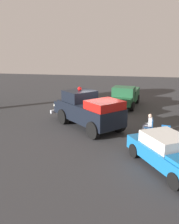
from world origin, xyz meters
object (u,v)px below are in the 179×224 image
at_px(vintage_fire_truck, 87,109).
at_px(lawn_chair_near_truck, 150,125).
at_px(spectator_seated, 148,123).
at_px(classic_hot_rod, 170,153).
at_px(lawn_chair_spare, 165,133).
at_px(parked_pickup, 125,96).

bearing_deg(vintage_fire_truck, lawn_chair_near_truck, 80.37).
bearing_deg(spectator_seated, lawn_chair_near_truck, 85.63).
height_order(vintage_fire_truck, classic_hot_rod, vintage_fire_truck).
distance_m(classic_hot_rod, lawn_chair_spare, 2.93).
relative_size(vintage_fire_truck, parked_pickup, 1.17).
distance_m(classic_hot_rod, spectator_seated, 4.31).
distance_m(vintage_fire_truck, parked_pickup, 6.68).
bearing_deg(classic_hot_rod, parked_pickup, -167.62).
bearing_deg(parked_pickup, vintage_fire_truck, -19.12).
distance_m(lawn_chair_near_truck, spectator_seated, 0.17).
bearing_deg(lawn_chair_near_truck, parked_pickup, -165.05).
height_order(lawn_chair_spare, spectator_seated, spectator_seated).
bearing_deg(parked_pickup, lawn_chair_near_truck, 14.95).
height_order(lawn_chair_near_truck, lawn_chair_spare, same).
bearing_deg(lawn_chair_spare, lawn_chair_near_truck, -150.90).
height_order(parked_pickup, lawn_chair_spare, parked_pickup).
distance_m(parked_pickup, lawn_chair_near_truck, 7.26).
relative_size(vintage_fire_truck, classic_hot_rod, 1.24).
relative_size(classic_hot_rod, parked_pickup, 0.94).
xyz_separation_m(parked_pickup, lawn_chair_near_truck, (7.00, 1.87, -0.40)).
bearing_deg(lawn_chair_spare, classic_hot_rod, -2.68).
distance_m(vintage_fire_truck, spectator_seated, 4.02).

